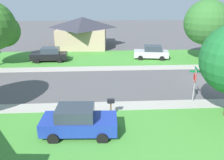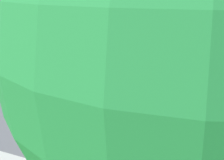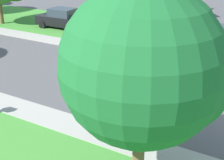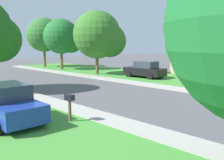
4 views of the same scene
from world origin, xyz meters
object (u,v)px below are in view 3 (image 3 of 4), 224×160
(stop_sign_far_corner, at_px, (129,94))
(tree_sidewalk_near, at_px, (151,69))
(car_black_behind_trees, at_px, (61,19))
(car_silver_near_corner, at_px, (211,37))

(stop_sign_far_corner, relative_size, tree_sidewalk_near, 0.45)
(car_black_behind_trees, xyz_separation_m, tree_sidewalk_near, (-14.36, -14.67, 2.94))
(car_black_behind_trees, bearing_deg, tree_sidewalk_near, -134.38)
(stop_sign_far_corner, distance_m, car_silver_near_corner, 12.96)
(stop_sign_far_corner, height_order, car_silver_near_corner, stop_sign_far_corner)
(stop_sign_far_corner, xyz_separation_m, tree_sidewalk_near, (-1.94, -1.63, 1.93))
(car_silver_near_corner, relative_size, tree_sidewalk_near, 0.73)
(stop_sign_far_corner, bearing_deg, car_black_behind_trees, 46.40)
(stop_sign_far_corner, xyz_separation_m, car_black_behind_trees, (12.42, 13.04, -1.01))
(car_silver_near_corner, relative_size, car_black_behind_trees, 1.04)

